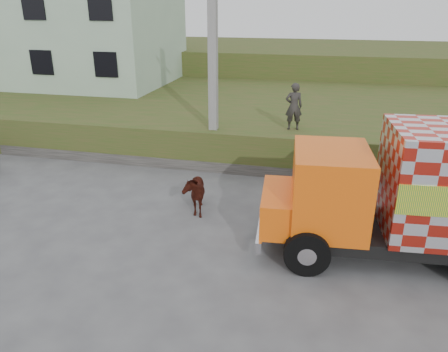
% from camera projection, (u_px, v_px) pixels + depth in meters
% --- Properties ---
extents(ground, '(120.00, 120.00, 0.00)m').
position_uv_depth(ground, '(208.00, 224.00, 12.53)').
color(ground, '#474749').
rests_on(ground, ground).
extents(embankment, '(40.00, 12.00, 1.50)m').
position_uv_depth(embankment, '(261.00, 116.00, 21.28)').
color(embankment, '#314D19').
rests_on(embankment, ground).
extents(embankment_far, '(40.00, 12.00, 3.00)m').
position_uv_depth(embankment_far, '(286.00, 66.00, 31.83)').
color(embankment_far, '#314D19').
rests_on(embankment_far, ground).
extents(retaining_strip, '(16.00, 0.50, 0.40)m').
position_uv_depth(retaining_strip, '(186.00, 163.00, 16.67)').
color(retaining_strip, '#595651').
rests_on(retaining_strip, ground).
extents(building, '(10.00, 8.00, 6.00)m').
position_uv_depth(building, '(81.00, 28.00, 24.92)').
color(building, '#A3BFA4').
rests_on(building, embankment).
extents(utility_pole, '(1.20, 0.30, 8.00)m').
position_uv_depth(utility_pole, '(213.00, 59.00, 15.37)').
color(utility_pole, gray).
rests_on(utility_pole, ground).
extents(cargo_truck, '(7.67, 3.14, 3.34)m').
position_uv_depth(cargo_truck, '(439.00, 195.00, 10.29)').
color(cargo_truck, black).
rests_on(cargo_truck, ground).
extents(cow, '(1.16, 1.66, 1.28)m').
position_uv_depth(cow, '(193.00, 191.00, 13.12)').
color(cow, '#341C0D').
rests_on(cow, ground).
extents(pedestrian, '(0.71, 0.55, 1.73)m').
position_uv_depth(pedestrian, '(294.00, 106.00, 15.99)').
color(pedestrian, '#292724').
rests_on(pedestrian, embankment).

